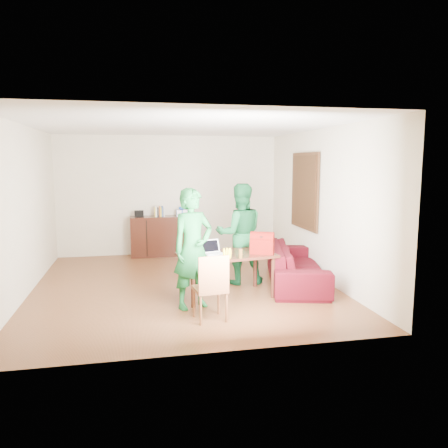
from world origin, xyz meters
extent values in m
cube|color=#4B2B12|center=(0.00, 0.00, -0.05)|extent=(5.00, 5.50, 0.10)
cube|color=white|center=(0.00, 0.00, 2.75)|extent=(5.00, 5.50, 0.10)
cube|color=beige|center=(0.00, 2.80, 1.35)|extent=(5.00, 0.10, 2.70)
cube|color=beige|center=(0.00, -2.80, 1.35)|extent=(5.00, 0.10, 2.70)
cube|color=beige|center=(-2.55, 0.00, 1.35)|extent=(0.10, 5.50, 2.70)
cube|color=beige|center=(2.55, 0.00, 1.35)|extent=(0.10, 5.50, 2.70)
cube|color=#3F2614|center=(2.46, 0.70, 1.55)|extent=(0.04, 1.28, 1.48)
cube|color=#4B2A16|center=(2.43, 0.70, 1.55)|extent=(0.01, 1.18, 1.36)
cube|color=black|center=(-0.20, 2.51, 0.45)|extent=(1.40, 0.45, 0.90)
cube|color=black|center=(-0.70, 2.51, 0.97)|extent=(0.20, 0.14, 0.14)
cube|color=#A6A6B0|center=(0.25, 2.51, 0.97)|extent=(0.24, 0.22, 0.14)
ellipsoid|color=#1B50B3|center=(0.25, 2.51, 1.08)|extent=(0.14, 0.14, 0.07)
cube|color=black|center=(0.60, -0.75, 0.67)|extent=(1.57, 1.04, 0.04)
cylinder|color=black|center=(0.01, -1.18, 0.32)|extent=(0.06, 0.06, 0.65)
cylinder|color=black|center=(1.29, -0.97, 0.32)|extent=(0.06, 0.06, 0.65)
cylinder|color=black|center=(-0.10, -0.53, 0.32)|extent=(0.06, 0.06, 0.65)
cylinder|color=black|center=(1.19, -0.32, 0.32)|extent=(0.06, 0.06, 0.65)
cube|color=brown|center=(0.16, -1.72, 0.42)|extent=(0.46, 0.44, 0.05)
cube|color=brown|center=(0.19, -1.89, 0.68)|extent=(0.41, 0.08, 0.47)
imported|color=#145D27|center=(0.01, -1.17, 0.87)|extent=(0.75, 0.63, 1.75)
imported|color=#125429|center=(0.99, -0.03, 0.87)|extent=(0.87, 0.69, 1.75)
cube|color=white|center=(0.39, -0.78, 0.69)|extent=(0.36, 0.29, 0.02)
cube|color=black|center=(0.39, -0.78, 0.81)|extent=(0.32, 0.16, 0.20)
cylinder|color=#5A3814|center=(0.73, -1.12, 0.77)|extent=(0.07, 0.07, 0.17)
cube|color=maroon|center=(1.15, -0.83, 0.82)|extent=(0.42, 0.34, 0.27)
imported|color=#350906|center=(1.95, -0.25, 0.33)|extent=(1.43, 2.43, 0.66)
camera|label=1|loc=(-0.80, -7.30, 2.11)|focal=35.00mm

